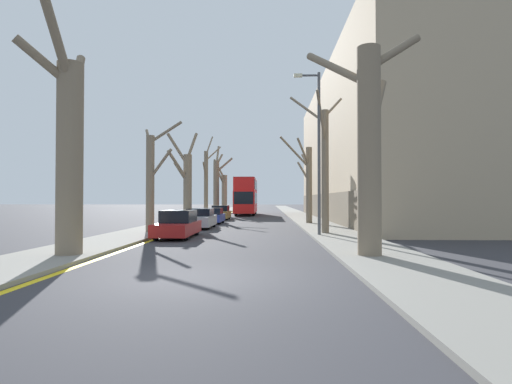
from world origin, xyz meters
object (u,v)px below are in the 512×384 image
street_tree_left_5 (224,191)px  double_decker_bus (246,195)px  street_tree_left_3 (206,181)px  parked_car_0 (178,225)px  street_tree_right_0 (368,143)px  street_tree_right_1 (324,165)px  lamp_post (317,146)px  parked_car_3 (221,213)px  street_tree_left_0 (69,148)px  parked_car_1 (200,219)px  street_tree_right_2 (308,181)px  street_tree_left_1 (151,180)px  street_tree_left_4 (217,184)px  street_tree_left_2 (187,183)px  parked_car_2 (211,216)px

street_tree_left_5 → double_decker_bus: size_ratio=0.75×
street_tree_left_3 → parked_car_0: street_tree_left_3 is taller
street_tree_right_0 → street_tree_right_1: size_ratio=0.97×
street_tree_left_3 → lamp_post: size_ratio=1.05×
parked_car_0 → parked_car_3: bearing=90.0°
street_tree_left_0 → street_tree_right_0: street_tree_left_0 is taller
street_tree_left_0 → parked_car_3: size_ratio=1.93×
street_tree_left_0 → parked_car_1: bearing=81.6°
street_tree_right_2 → parked_car_3: street_tree_right_2 is taller
parked_car_1 → lamp_post: bearing=-40.4°
street_tree_left_0 → street_tree_left_3: street_tree_left_3 is taller
street_tree_left_1 → street_tree_left_5: street_tree_left_5 is taller
street_tree_left_4 → street_tree_right_1: bearing=-71.9°
street_tree_left_5 → double_decker_bus: street_tree_left_5 is taller
street_tree_left_4 → parked_car_3: bearing=-81.1°
street_tree_left_2 → street_tree_right_2: size_ratio=1.11×
street_tree_left_2 → street_tree_left_5: (-0.20, 29.94, 0.05)m
street_tree_right_2 → parked_car_0: 13.93m
street_tree_left_1 → parked_car_3: (2.07, 16.26, -2.45)m
street_tree_left_4 → street_tree_right_1: 32.13m
street_tree_left_0 → parked_car_3: (2.06, 25.78, -3.05)m
street_tree_left_2 → street_tree_left_4: 19.71m
street_tree_left_2 → parked_car_2: 3.53m
street_tree_left_4 → parked_car_1: bearing=-85.2°
street_tree_left_3 → lamp_post: bearing=-67.2°
parked_car_0 → lamp_post: lamp_post is taller
double_decker_bus → street_tree_left_2: bearing=-102.9°
street_tree_right_2 → parked_car_0: (-7.80, -11.21, -2.76)m
street_tree_left_0 → parked_car_3: 26.04m
street_tree_left_3 → street_tree_right_0: bearing=-71.3°
street_tree_left_4 → lamp_post: size_ratio=1.08×
street_tree_left_3 → street_tree_right_1: 22.95m
parked_car_1 → lamp_post: size_ratio=0.50×
street_tree_left_5 → parked_car_1: size_ratio=1.95×
street_tree_right_1 → parked_car_3: bearing=115.0°
street_tree_left_5 → street_tree_right_2: street_tree_left_5 is taller
street_tree_right_2 → street_tree_left_2: bearing=171.8°
parked_car_1 → street_tree_left_3: bearing=97.3°
street_tree_left_0 → street_tree_left_1: street_tree_left_0 is taller
parked_car_3 → parked_car_1: bearing=-90.0°
street_tree_left_0 → street_tree_left_1: size_ratio=1.28×
street_tree_right_0 → lamp_post: bearing=95.8°
street_tree_right_0 → parked_car_1: size_ratio=1.80×
street_tree_left_2 → parked_car_3: 6.80m
street_tree_left_3 → street_tree_left_5: size_ratio=1.08×
street_tree_left_3 → double_decker_bus: street_tree_left_3 is taller
street_tree_right_0 → parked_car_0: size_ratio=1.73×
street_tree_left_0 → street_tree_left_4: size_ratio=0.89×
double_decker_bus → parked_car_2: (-1.88, -18.22, -1.98)m
street_tree_left_0 → street_tree_left_3: size_ratio=0.92×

